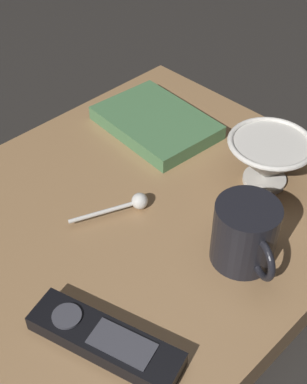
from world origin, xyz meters
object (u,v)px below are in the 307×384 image
(teaspoon, at_px, (133,203))
(paperback_book, at_px, (156,123))
(tv_remote_near, at_px, (105,340))
(coffee_mug, at_px, (245,234))
(cereal_bowl, at_px, (268,159))

(teaspoon, height_order, paperback_book, same)
(tv_remote_near, xyz_separation_m, paperback_book, (0.33, 0.25, 0.00))
(coffee_mug, distance_m, paperback_book, 0.31)
(teaspoon, height_order, tv_remote_near, same)
(coffee_mug, xyz_separation_m, tv_remote_near, (-0.21, 0.03, -0.03))
(coffee_mug, xyz_separation_m, paperback_book, (0.12, 0.28, -0.03))
(cereal_bowl, height_order, tv_remote_near, cereal_bowl)
(tv_remote_near, distance_m, paperback_book, 0.42)
(cereal_bowl, height_order, teaspoon, cereal_bowl)
(cereal_bowl, relative_size, paperback_book, 0.61)
(cereal_bowl, xyz_separation_m, coffee_mug, (-0.14, -0.07, 0.00))
(cereal_bowl, bearing_deg, paperback_book, 95.33)
(cereal_bowl, xyz_separation_m, tv_remote_near, (-0.35, -0.04, -0.03))
(paperback_book, bearing_deg, teaspoon, -144.31)
(tv_remote_near, relative_size, paperback_book, 0.91)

